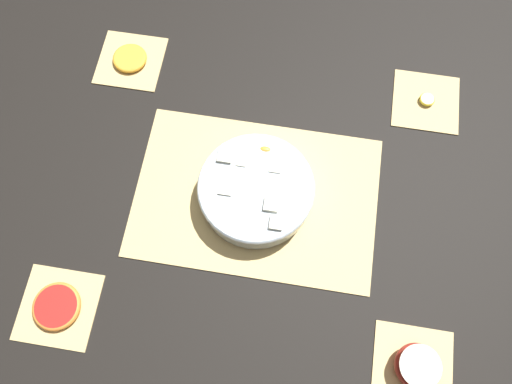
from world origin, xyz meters
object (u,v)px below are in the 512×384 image
object	(u,v)px
fruit_salad_bowl	(256,190)
apple_half	(417,366)
grapefruit_slice	(57,306)
orange_slice_whole	(130,58)
banana_coin_single	(427,100)

from	to	relation	value
fruit_salad_bowl	apple_half	bearing A→B (deg)	-39.89
apple_half	grapefruit_slice	world-z (taller)	apple_half
apple_half	orange_slice_whole	distance (m)	0.91
fruit_salad_bowl	apple_half	world-z (taller)	fruit_salad_bowl
grapefruit_slice	orange_slice_whole	bearing A→B (deg)	90.00
apple_half	orange_slice_whole	world-z (taller)	apple_half
fruit_salad_bowl	grapefruit_slice	size ratio (longest dim) A/B	2.52
fruit_salad_bowl	banana_coin_single	size ratio (longest dim) A/B	6.94
orange_slice_whole	banana_coin_single	size ratio (longest dim) A/B	2.31
orange_slice_whole	grapefruit_slice	size ratio (longest dim) A/B	0.84
orange_slice_whole	grapefruit_slice	distance (m)	0.58
apple_half	orange_slice_whole	bearing A→B (deg)	140.11
fruit_salad_bowl	grapefruit_slice	distance (m)	0.45
fruit_salad_bowl	banana_coin_single	bearing A→B (deg)	39.82
fruit_salad_bowl	banana_coin_single	world-z (taller)	fruit_salad_bowl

